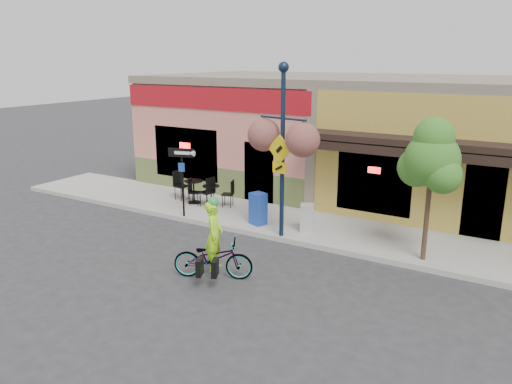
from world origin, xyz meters
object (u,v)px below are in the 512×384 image
building (378,136)px  one_way_sign (183,183)px  lamp_post (282,152)px  street_tree (429,190)px  bicycle (213,258)px  newspaper_box_blue (258,209)px  newspaper_box_grey (307,218)px  cyclist_rider (214,245)px

building → one_way_sign: size_ratio=8.02×
lamp_post → street_tree: lamp_post is taller
bicycle → newspaper_box_blue: bearing=-10.2°
building → one_way_sign: bearing=-121.7°
one_way_sign → newspaper_box_grey: one_way_sign is taller
building → cyclist_rider: 10.10m
one_way_sign → lamp_post: bearing=-15.8°
cyclist_rider → bicycle: bearing=65.9°
cyclist_rider → street_tree: (4.15, 3.43, 1.16)m
newspaper_box_blue → newspaper_box_grey: bearing=26.1°
bicycle → cyclist_rider: (0.05, 0.00, 0.34)m
street_tree → newspaper_box_grey: bearing=173.4°
one_way_sign → building: bearing=42.4°
newspaper_box_blue → newspaper_box_grey: 1.61m
lamp_post → newspaper_box_blue: (-1.12, 0.55, -1.97)m
bicycle → street_tree: street_tree is taller
building → street_tree: building is taller
cyclist_rider → newspaper_box_blue: 3.80m
bicycle → lamp_post: (0.21, 3.12, 2.12)m
bicycle → newspaper_box_blue: newspaper_box_blue is taller
lamp_post → newspaper_box_blue: lamp_post is taller
cyclist_rider → one_way_sign: 4.68m
lamp_post → street_tree: (3.98, 0.31, -0.62)m
cyclist_rider → street_tree: bearing=-74.5°
street_tree → cyclist_rider: bearing=-140.4°
bicycle → cyclist_rider: cyclist_rider is taller
building → lamp_post: bearing=-95.1°
building → newspaper_box_grey: building is taller
cyclist_rider → one_way_sign: bearing=23.9°
bicycle → street_tree: 5.62m
bicycle → street_tree: (4.20, 3.43, 1.50)m
one_way_sign → newspaper_box_blue: size_ratio=2.25×
building → one_way_sign: 8.11m
building → bicycle: 10.15m
cyclist_rider → newspaper_box_blue: (-0.95, 3.67, -0.19)m
bicycle → street_tree: size_ratio=0.52×
bicycle → newspaper_box_grey: size_ratio=2.30×
lamp_post → street_tree: size_ratio=1.33×
cyclist_rider → one_way_sign: (-3.46, 3.12, 0.44)m
lamp_post → newspaper_box_blue: bearing=164.2°
lamp_post → one_way_sign: size_ratio=2.19×
one_way_sign → newspaper_box_blue: 2.64m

